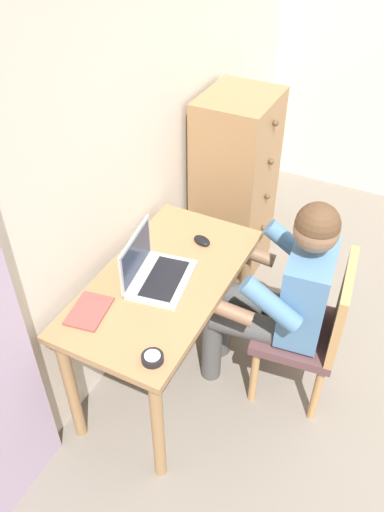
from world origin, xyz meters
TOP-DOWN VIEW (x-y plane):
  - wall_back at (0.00, 2.20)m, footprint 4.80×0.05m
  - desk at (-0.29, 1.84)m, footprint 1.10×0.58m
  - dresser at (0.80, 1.93)m, footprint 0.50×0.45m
  - chair at (-0.01, 1.16)m, footprint 0.46×0.45m
  - person_seated at (-0.03, 1.34)m, footprint 0.57×0.61m
  - laptop at (-0.31, 1.88)m, footprint 0.38×0.30m
  - computer_mouse at (0.04, 1.80)m, footprint 0.09×0.11m
  - desk_clock at (-0.73, 1.64)m, footprint 0.09×0.09m
  - notebook_pad at (-0.62, 2.02)m, footprint 0.23×0.18m

SIDE VIEW (x-z plane):
  - chair at x=-0.01m, z-range 0.05..0.91m
  - dresser at x=0.80m, z-range 0.00..1.22m
  - desk at x=-0.29m, z-range 0.25..1.00m
  - person_seated at x=-0.03m, z-range 0.07..1.25m
  - notebook_pad at x=-0.62m, z-range 0.75..0.76m
  - desk_clock at x=-0.73m, z-range 0.75..0.78m
  - computer_mouse at x=0.04m, z-range 0.75..0.78m
  - laptop at x=-0.31m, z-range 0.68..0.92m
  - wall_back at x=0.00m, z-range 0.00..2.50m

